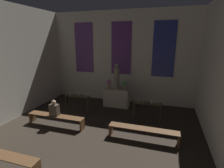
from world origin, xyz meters
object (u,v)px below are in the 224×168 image
at_px(altar, 117,98).
at_px(flower_vase_left, 109,83).
at_px(flower_vase_right, 125,84).
at_px(pew_second_left, 0,157).
at_px(statue, 117,77).
at_px(pew_back_right, 143,131).
at_px(candle_rack_right, 147,105).
at_px(pew_back_left, 56,118).
at_px(person_seated, 54,109).
at_px(candle_rack_left, 78,98).

distance_m(altar, flower_vase_left, 0.87).
distance_m(flower_vase_right, pew_second_left, 5.92).
distance_m(statue, pew_back_right, 3.57).
relative_size(altar, pew_back_right, 0.54).
height_order(flower_vase_left, candle_rack_right, flower_vase_left).
distance_m(flower_vase_left, pew_back_left, 3.27).
bearing_deg(pew_second_left, person_seated, 90.86).
bearing_deg(pew_back_left, statue, 57.76).
bearing_deg(statue, pew_second_left, -108.27).
bearing_deg(pew_back_left, candle_rack_right, 26.79).
bearing_deg(pew_back_left, flower_vase_left, 64.44).
relative_size(altar, statue, 1.00).
relative_size(statue, candle_rack_left, 1.09).
bearing_deg(flower_vase_left, statue, 0.00).
xyz_separation_m(statue, flower_vase_left, (-0.43, 0.00, -0.34)).
height_order(flower_vase_right, pew_back_left, flower_vase_right).
bearing_deg(pew_back_right, flower_vase_right, 115.56).
distance_m(flower_vase_left, candle_rack_left, 1.77).
bearing_deg(candle_rack_left, flower_vase_right, 26.17).
distance_m(flower_vase_left, candle_rack_right, 2.47).
distance_m(candle_rack_left, person_seated, 1.78).
bearing_deg(flower_vase_right, altar, 180.00).
xyz_separation_m(candle_rack_right, person_seated, (-3.55, -1.77, 0.09)).
xyz_separation_m(flower_vase_left, flower_vase_right, (0.86, 0.00, 0.00)).
distance_m(flower_vase_left, pew_back_right, 3.71).
relative_size(altar, flower_vase_right, 2.94).
distance_m(altar, candle_rack_left, 2.03).
xyz_separation_m(altar, flower_vase_right, (0.43, 0.00, 0.76)).
height_order(flower_vase_left, flower_vase_right, same).
bearing_deg(candle_rack_right, statue, 148.43).
xyz_separation_m(flower_vase_right, person_seated, (-2.26, -2.83, -0.49)).
relative_size(pew_second_left, pew_back_left, 1.00).
bearing_deg(pew_back_right, statue, 122.24).
xyz_separation_m(pew_back_left, pew_back_right, (3.58, 0.00, 0.00)).
bearing_deg(pew_second_left, candle_rack_left, 89.14).
height_order(candle_rack_left, candle_rack_right, candle_rack_left).
relative_size(candle_rack_right, person_seated, 1.85).
relative_size(candle_rack_left, pew_back_left, 0.50).
relative_size(flower_vase_left, candle_rack_left, 0.37).
bearing_deg(flower_vase_right, person_seated, -128.54).
bearing_deg(altar, flower_vase_left, 180.00).
xyz_separation_m(flower_vase_right, pew_second_left, (-2.22, -5.42, -0.89)).
bearing_deg(pew_second_left, pew_back_right, 35.81).
height_order(statue, pew_second_left, statue).
bearing_deg(candle_rack_right, pew_second_left, -128.90).
height_order(statue, person_seated, statue).
distance_m(pew_back_left, person_seated, 0.40).
height_order(flower_vase_left, pew_back_right, flower_vase_left).
bearing_deg(altar, person_seated, -122.79).
bearing_deg(candle_rack_left, flower_vase_left, 39.36).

